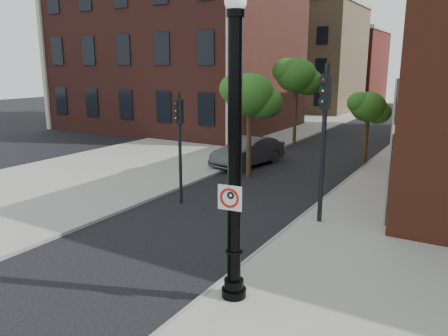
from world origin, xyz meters
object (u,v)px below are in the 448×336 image
Objects in this scene: lamppost at (235,169)px; traffic_signal_left at (179,130)px; traffic_signal_right at (324,119)px; no_parking_sign at (230,198)px; parked_car at (248,151)px.

lamppost reaches higher than traffic_signal_left.
traffic_signal_left is at bearing 170.32° from traffic_signal_right.
no_parking_sign is at bearing -105.13° from traffic_signal_right.
lamppost is 14.46m from parked_car.
traffic_signal_left is (-5.50, 5.44, -0.21)m from lamppost.
parked_car is at bearing 109.69° from no_parking_sign.
traffic_signal_left is (-5.48, 5.62, 0.39)m from no_parking_sign.
parked_car is 7.71m from traffic_signal_left.
parked_car is at bearing 82.19° from traffic_signal_left.
lamppost is at bearing -58.71° from traffic_signal_left.
no_parking_sign is at bearing -59.70° from traffic_signal_left.
traffic_signal_left reaches higher than no_parking_sign.
no_parking_sign is 6.17m from traffic_signal_right.
traffic_signal_right is at bearing -9.37° from traffic_signal_left.
traffic_signal_right is at bearing -36.20° from parked_car.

